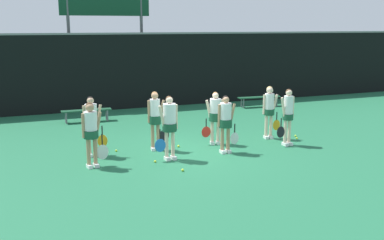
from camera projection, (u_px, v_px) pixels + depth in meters
The scene contains 19 objects.
ground_plane at pixel (191, 151), 13.37m from camera, with size 140.00×140.00×0.00m, color #216642.
fence_windscreen at pixel (130, 71), 19.83m from camera, with size 60.00×0.08×3.36m.
scoreboard at pixel (105, 7), 19.76m from camera, with size 3.96×0.15×5.66m.
bench_courtside at pixel (87, 111), 17.30m from camera, with size 1.90×0.39×0.47m.
bench_far at pixel (259, 98), 20.50m from camera, with size 2.04×0.52×0.47m.
player_0 at pixel (91, 129), 11.62m from camera, with size 0.67×0.38×1.73m.
player_1 at pixel (169, 122), 12.29m from camera, with size 0.69×0.40×1.79m.
player_2 at pixel (226, 119), 12.97m from camera, with size 0.66×0.39×1.69m.
player_3 at pixel (288, 113), 13.79m from camera, with size 0.61×0.33×1.76m.
player_4 at pixel (92, 121), 12.65m from camera, with size 0.67×0.39×1.72m.
player_5 at pixel (155, 116), 13.25m from camera, with size 0.63×0.35×1.77m.
player_6 at pixel (215, 114), 13.94m from camera, with size 0.68×0.39×1.65m.
player_7 at pixel (269, 108), 14.65m from camera, with size 0.62×0.35×1.73m.
tennis_ball_0 at pixel (297, 138), 14.72m from camera, with size 0.07×0.07×0.07m, color #CCE033.
tennis_ball_1 at pixel (183, 170), 11.49m from camera, with size 0.07×0.07×0.07m, color #CCE033.
tennis_ball_2 at pixel (295, 136), 15.02m from camera, with size 0.07×0.07×0.07m, color #CCE033.
tennis_ball_3 at pixel (178, 146), 13.75m from camera, with size 0.07×0.07×0.07m, color #CCE033.
tennis_ball_4 at pixel (116, 151), 13.27m from camera, with size 0.06×0.06×0.06m, color #CCE033.
tennis_ball_5 at pixel (155, 161), 12.22m from camera, with size 0.07×0.07×0.07m, color #CCE033.
Camera 1 is at (-4.66, -12.02, 3.67)m, focal length 42.00 mm.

